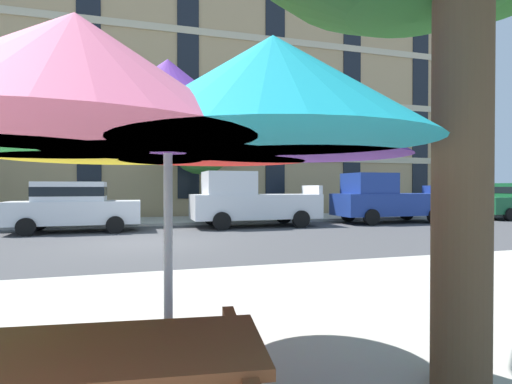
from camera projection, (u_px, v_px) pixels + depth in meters
The scene contains 8 objects.
ground_plane at pixel (145, 243), 11.33m from camera, with size 120.00×120.00×0.00m, color #424244.
sidewalk_far at pixel (141, 221), 17.84m from camera, with size 56.00×3.60×0.12m, color #B2ADA3.
apartment_building at pixel (139, 112), 25.60m from camera, with size 37.77×12.08×12.80m.
sedan_white at pixel (74, 205), 14.19m from camera, with size 4.40×1.98×1.78m.
pickup_white at pixel (250, 201), 16.06m from camera, with size 5.10×2.12×2.20m.
pickup_blue_midblock at pixel (386, 200), 17.88m from camera, with size 5.10×2.12×2.20m.
street_tree_middle at pixel (203, 138), 18.67m from camera, with size 3.14×3.14×5.36m.
patio_umbrella at pixel (168, 111), 2.68m from camera, with size 3.49×3.24×2.46m.
Camera 1 is at (-0.25, -11.74, 1.61)m, focal length 28.16 mm.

